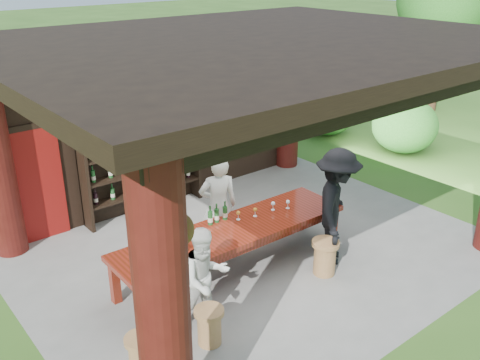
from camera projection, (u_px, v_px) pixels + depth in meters
ground at (255, 250)px, 8.94m from camera, size 90.00×90.00×0.00m
pavilion at (238, 122)px, 8.41m from camera, size 7.50×6.00×3.60m
wine_shelf at (143, 160)px, 9.90m from camera, size 2.38×0.36×2.09m
tasting_table at (233, 235)px, 8.11m from camera, size 3.85×1.05×0.75m
stool_near_left at (209, 325)px, 6.72m from camera, size 0.38×0.38×0.51m
stool_near_right at (325, 256)px, 8.19m from camera, size 0.43×0.43×0.56m
stool_far_left at (142, 354)px, 6.24m from camera, size 0.39×0.39×0.51m
host at (218, 206)px, 8.56m from camera, size 0.74×0.63×1.71m
guest_woman at (205, 278)px, 6.90m from camera, size 0.76×0.63×1.43m
guest_man at (336, 206)px, 8.33m from camera, size 1.39×1.30×1.89m
table_bottles at (217, 213)px, 8.22m from camera, size 0.36×0.09×0.31m
table_glasses at (264, 209)px, 8.51m from camera, size 0.95×0.26×0.15m
napkin_basket at (175, 249)px, 7.39m from camera, size 0.26×0.18×0.14m
shrubs at (294, 199)px, 9.54m from camera, size 14.16×7.78×1.36m
trees at (337, 17)px, 11.09m from camera, size 21.08×9.15×4.80m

